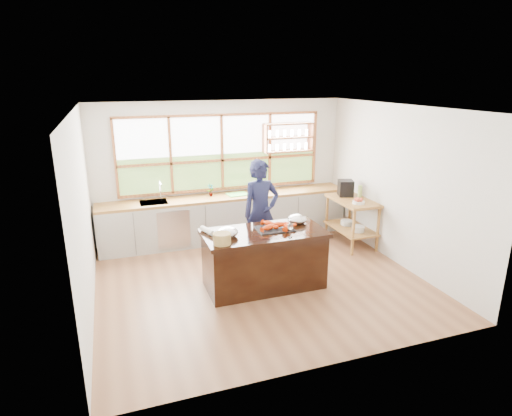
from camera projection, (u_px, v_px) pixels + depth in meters
name	position (u px, v px, depth m)	size (l,w,h in m)	color
ground_plane	(260.00, 280.00, 6.86)	(5.00, 5.00, 0.00)	#8D5C3B
room_shell	(251.00, 167.00, 6.81)	(5.02, 4.52, 2.71)	beige
back_counter	(226.00, 217.00, 8.47)	(4.90, 0.63, 0.90)	#AFADA5
right_shelf_unit	(352.00, 214.00, 8.17)	(0.62, 1.10, 0.90)	#9D6435
island	(264.00, 259.00, 6.55)	(1.85, 0.90, 0.90)	black
cook	(261.00, 213.00, 7.24)	(0.67, 0.44, 1.83)	#151836
potted_plant	(211.00, 190.00, 8.27)	(0.13, 0.09, 0.25)	slate
cutting_board	(237.00, 194.00, 8.41)	(0.40, 0.30, 0.01)	#55BC47
espresso_machine	(346.00, 188.00, 8.30)	(0.27, 0.29, 0.31)	black
wine_bottle	(360.00, 193.00, 7.93)	(0.08, 0.08, 0.30)	#8CA74A
fruit_bowl	(359.00, 201.00, 7.81)	(0.22, 0.22, 0.11)	silver
slate_board	(275.00, 229.00, 6.50)	(0.55, 0.40, 0.02)	black
lobster_pile	(276.00, 226.00, 6.50)	(0.52, 0.44, 0.08)	red
mixing_bowl_left	(228.00, 232.00, 6.19)	(0.31, 0.31, 0.15)	silver
mixing_bowl_right	(297.00, 219.00, 6.76)	(0.30, 0.30, 0.15)	silver
wine_glass	(290.00, 227.00, 6.14)	(0.08, 0.08, 0.22)	silver
wicker_basket	(222.00, 239.00, 5.91)	(0.25, 0.25, 0.16)	#A27F44
parchment_roll	(207.00, 231.00, 6.33)	(0.08, 0.08, 0.30)	silver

